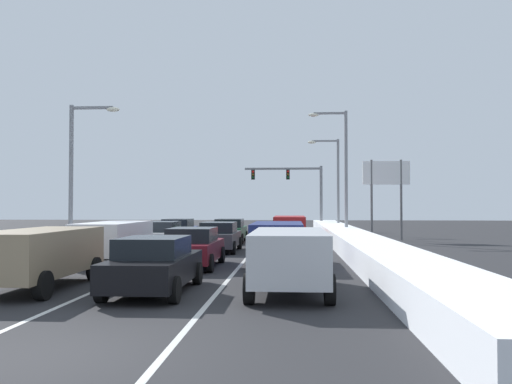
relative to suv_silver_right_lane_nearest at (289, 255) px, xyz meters
The scene contains 22 objects.
ground_plane 11.61m from the suv_silver_right_lane_nearest, 108.38° to the left, with size 120.00×120.00×0.00m, color #28282B.
lane_stripe_between_right_lane_and_center_lane 15.41m from the suv_silver_right_lane_nearest, 97.27° to the left, with size 0.14×47.10×0.01m, color silver.
lane_stripe_between_center_lane_and_left_lane 16.20m from the suv_silver_right_lane_nearest, 109.31° to the left, with size 0.14×47.10×0.01m, color silver.
snow_bank_right_shoulder 15.63m from the suv_silver_right_lane_nearest, 77.60° to the left, with size 2.14×47.10×0.90m, color white.
snow_bank_left_shoulder 18.62m from the suv_silver_right_lane_nearest, 124.91° to the left, with size 1.29×47.10×0.49m, color white.
suv_silver_right_lane_nearest is the anchor object (origin of this frame).
suv_navy_right_lane_second 6.62m from the suv_silver_right_lane_nearest, 94.21° to the left, with size 2.16×4.90×1.67m.
sedan_gray_right_lane_third 13.64m from the suv_silver_right_lane_nearest, 91.46° to the left, with size 2.00×4.50×1.51m.
suv_red_right_lane_fourth 19.38m from the suv_silver_right_lane_nearest, 90.14° to the left, with size 2.16×4.90×1.67m.
sedan_black_center_lane_nearest 3.66m from the suv_silver_right_lane_nearest, behind, with size 2.00×4.50×1.51m.
sedan_maroon_center_lane_second 6.74m from the suv_silver_right_lane_nearest, 123.31° to the left, with size 2.00×4.50×1.51m.
sedan_charcoal_center_lane_third 12.97m from the suv_silver_right_lane_nearest, 106.25° to the left, with size 2.00×4.50×1.51m.
sedan_green_center_lane_fourth 19.50m from the suv_silver_right_lane_nearest, 101.43° to the left, with size 2.00×4.50×1.51m.
suv_tan_left_lane_nearest 7.06m from the suv_silver_right_lane_nearest, behind, with size 2.16×4.90×1.67m.
suv_white_left_lane_second 9.92m from the suv_silver_right_lane_nearest, 136.61° to the left, with size 2.16×4.90×1.67m.
sedan_silver_left_lane_third 14.99m from the suv_silver_right_lane_nearest, 117.07° to the left, with size 2.00×4.50×1.51m.
sedan_navy_left_lane_fourth 20.18m from the suv_silver_right_lane_nearest, 110.75° to the left, with size 2.00×4.50×1.51m.
traffic_light_gantry 36.82m from the suv_silver_right_lane_nearest, 89.03° to the left, with size 7.54×0.47×6.20m.
street_lamp_right_near 22.35m from the suv_silver_right_lane_nearest, 80.95° to the left, with size 2.66×0.36×8.82m.
street_lamp_right_mid 30.69m from the suv_silver_right_lane_nearest, 83.12° to the left, with size 2.66×0.36×7.98m.
street_lamp_left_mid 16.77m from the suv_silver_right_lane_nearest, 131.96° to the left, with size 2.66×0.36×7.58m.
roadside_sign_right 23.28m from the suv_silver_right_lane_nearest, 73.48° to the left, with size 3.20×0.16×5.50m.
Camera 1 is at (3.69, -8.04, 2.35)m, focal length 36.74 mm.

